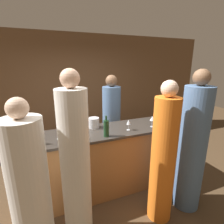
% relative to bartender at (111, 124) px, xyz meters
% --- Properties ---
extents(ground_plane, '(14.00, 14.00, 0.00)m').
position_rel_bartender_xyz_m(ground_plane, '(-0.40, -0.73, -0.85)').
color(ground_plane, '#4C3823').
extents(back_wall, '(8.00, 0.06, 2.80)m').
position_rel_bartender_xyz_m(back_wall, '(-0.40, 1.64, 0.55)').
color(back_wall, brown).
rests_on(back_wall, ground_plane).
extents(bar_counter, '(2.60, 0.67, 1.05)m').
position_rel_bartender_xyz_m(bar_counter, '(-0.40, -0.73, -0.33)').
color(bar_counter, '#996638').
rests_on(bar_counter, ground_plane).
extents(bartender, '(0.36, 0.36, 1.84)m').
position_rel_bartender_xyz_m(bartender, '(0.00, 0.00, 0.00)').
color(bartender, '#4C6B93').
rests_on(bartender, ground_plane).
extents(guest_0, '(0.32, 0.32, 2.00)m').
position_rel_bartender_xyz_m(guest_0, '(-0.98, -1.39, 0.09)').
color(guest_0, silver).
rests_on(guest_0, ground_plane).
extents(guest_1, '(0.37, 0.37, 1.98)m').
position_rel_bartender_xyz_m(guest_1, '(0.60, -1.50, 0.07)').
color(guest_1, '#4C6B93').
rests_on(guest_1, ground_plane).
extents(guest_2, '(0.31, 0.31, 1.87)m').
position_rel_bartender_xyz_m(guest_2, '(0.10, -1.52, 0.02)').
color(guest_2, orange).
rests_on(guest_2, ground_plane).
extents(guest_3, '(0.38, 0.38, 1.77)m').
position_rel_bartender_xyz_m(guest_3, '(-1.45, -1.46, -0.04)').
color(guest_3, silver).
rests_on(guest_3, ground_plane).
extents(wine_bottle_0, '(0.08, 0.08, 0.30)m').
position_rel_bartender_xyz_m(wine_bottle_0, '(-0.46, -0.96, 0.32)').
color(wine_bottle_0, '#19381E').
rests_on(wine_bottle_0, bar_counter).
extents(ice_bucket, '(0.17, 0.17, 0.16)m').
position_rel_bartender_xyz_m(ice_bucket, '(-0.52, -0.56, 0.28)').
color(ice_bucket, silver).
rests_on(ice_bucket, bar_counter).
extents(wine_glass_0, '(0.06, 0.06, 0.17)m').
position_rel_bartender_xyz_m(wine_glass_0, '(-1.34, -0.87, 0.32)').
color(wine_glass_0, silver).
rests_on(wine_glass_0, bar_counter).
extents(wine_glass_1, '(0.07, 0.07, 0.17)m').
position_rel_bartender_xyz_m(wine_glass_1, '(-0.90, -0.86, 0.33)').
color(wine_glass_1, silver).
rests_on(wine_glass_1, bar_counter).
extents(wine_glass_2, '(0.07, 0.07, 0.17)m').
position_rel_bartender_xyz_m(wine_glass_2, '(-0.06, -0.86, 0.32)').
color(wine_glass_2, silver).
rests_on(wine_glass_2, bar_counter).
extents(wine_glass_3, '(0.06, 0.06, 0.14)m').
position_rel_bartender_xyz_m(wine_glass_3, '(-1.10, -0.98, 0.30)').
color(wine_glass_3, silver).
rests_on(wine_glass_3, bar_counter).
extents(wine_glass_4, '(0.08, 0.08, 0.18)m').
position_rel_bartender_xyz_m(wine_glass_4, '(-1.51, -0.80, 0.33)').
color(wine_glass_4, silver).
rests_on(wine_glass_4, bar_counter).
extents(wine_glass_5, '(0.08, 0.08, 0.18)m').
position_rel_bartender_xyz_m(wine_glass_5, '(0.36, -0.87, 0.33)').
color(wine_glass_5, silver).
rests_on(wine_glass_5, bar_counter).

